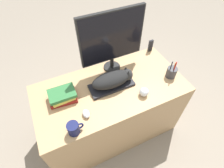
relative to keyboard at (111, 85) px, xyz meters
The scene contains 11 objects.
ground_plane 0.82m from the keyboard, 92.55° to the right, with size 12.00×12.00×0.00m, color gray.
desk 0.38m from the keyboard, 138.88° to the right, with size 1.35×0.67×0.73m.
keyboard is the anchor object (origin of this frame).
cat 0.08m from the keyboard, ahead, with size 0.38×0.16×0.13m.
monitor 0.40m from the keyboard, 63.71° to the left, with size 0.58×0.16×0.58m.
computer_mouse 0.36m from the keyboard, 148.38° to the right, with size 0.05×0.08×0.04m.
coffee_mug 0.51m from the keyboard, 146.63° to the right, with size 0.12×0.09×0.10m.
pen_cup 0.57m from the keyboard, 12.50° to the right, with size 0.09×0.09×0.19m.
baseball 0.29m from the keyboard, 44.85° to the right, with size 0.08×0.08×0.08m.
phone 0.65m from the keyboard, 25.60° to the left, with size 0.05×0.02×0.13m.
book_stack 0.43m from the keyboard, behind, with size 0.23×0.19×0.09m.
Camera 1 is at (-0.41, -0.57, 1.91)m, focal length 28.00 mm.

